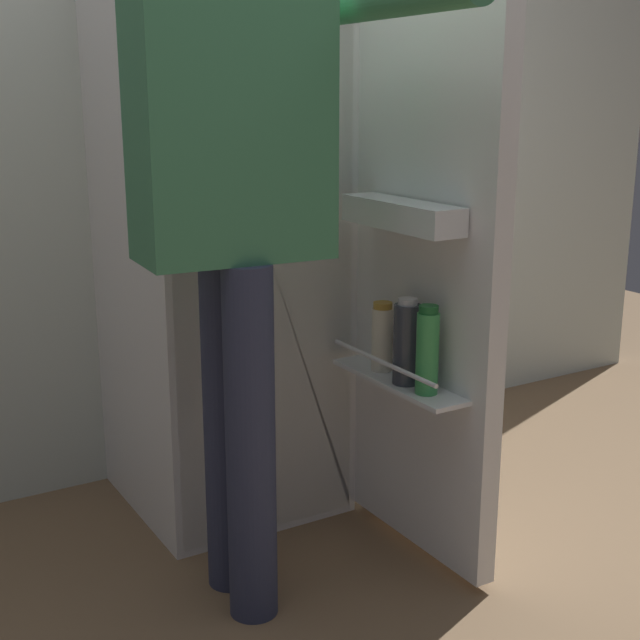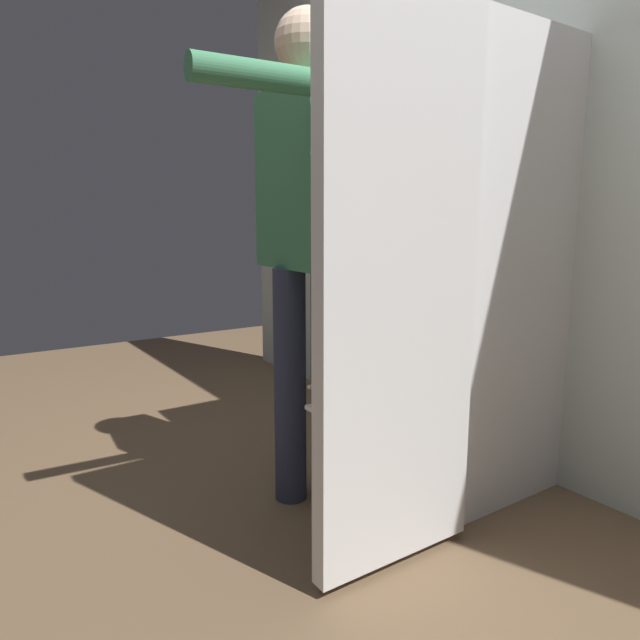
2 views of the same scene
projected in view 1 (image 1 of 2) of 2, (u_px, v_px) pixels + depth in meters
The scene contains 4 objects.
ground_plane at pixel (314, 572), 2.39m from camera, with size 6.95×6.95×0.00m, color brown.
kitchen_wall at pixel (167, 70), 2.81m from camera, with size 4.40×0.10×2.65m, color beige.
refrigerator at pixel (235, 234), 2.60m from camera, with size 0.65×1.19×1.71m.
person at pixel (236, 176), 2.01m from camera, with size 0.57×0.79×1.77m.
Camera 1 is at (-1.09, -1.84, 1.27)m, focal length 49.60 mm.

